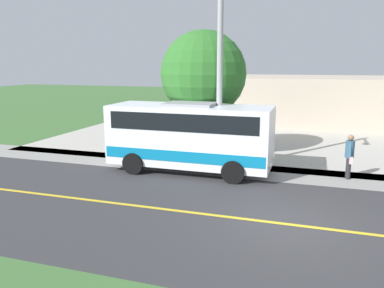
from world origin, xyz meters
The scene contains 10 objects.
ground_plane centered at (0.00, 0.00, 0.00)m, with size 120.00×120.00×0.00m, color #3D6633.
road_surface centered at (0.00, 0.00, 0.00)m, with size 8.00×100.00×0.01m, color #333335.
sidewalk centered at (-5.20, 0.00, 0.00)m, with size 2.40×100.00×0.01m, color gray.
parking_lot_surface centered at (-12.40, 3.00, 0.00)m, with size 14.00×36.00×0.01m, color #B2ADA3.
road_centre_line centered at (0.00, 0.00, 0.01)m, with size 0.16×100.00×0.00m, color gold.
shuttle_bus_front centered at (-4.49, -4.39, 1.61)m, with size 2.63×6.91×2.93m.
pedestrian_with_bags centered at (-5.37, 1.97, 0.96)m, with size 0.72×0.34×1.77m.
street_light_pole centered at (-4.89, -3.28, 4.79)m, with size 1.97×0.24×8.75m.
tree_curbside centered at (-7.40, -4.68, 4.02)m, with size 4.15×4.15×6.10m.
commercial_building centered at (-21.40, 3.59, 1.75)m, with size 10.00×19.90×3.50m, color #B7A893.
Camera 1 is at (10.61, 0.54, 4.52)m, focal length 35.89 mm.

